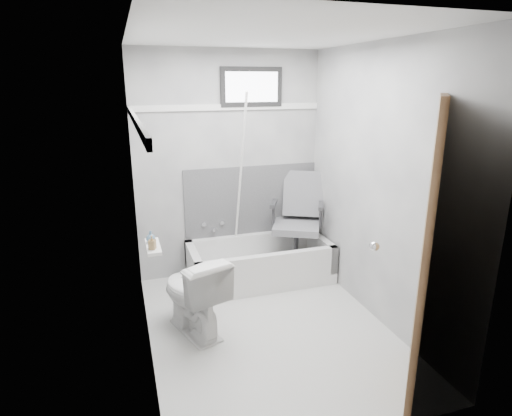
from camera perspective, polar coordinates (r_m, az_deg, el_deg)
name	(u,v)px	position (r m, az deg, el deg)	size (l,w,h in m)	color
floor	(268,328)	(3.88, 1.64, -15.74)	(2.60, 2.60, 0.00)	silver
ceiling	(271,34)	(3.30, 2.00, 22.20)	(2.60, 2.60, 0.00)	silver
wall_back	(229,166)	(4.62, -3.62, 5.57)	(2.00, 0.02, 2.40)	slate
wall_front	(353,257)	(2.28, 12.85, -6.37)	(2.00, 0.02, 2.40)	slate
wall_left	(140,206)	(3.22, -15.23, 0.20)	(0.02, 2.60, 2.40)	slate
wall_right	(378,187)	(3.84, 16.01, 2.74)	(0.02, 2.60, 2.40)	slate
bathtub	(260,262)	(4.63, 0.52, -7.21)	(1.50, 0.70, 0.42)	silver
office_chair	(297,220)	(4.67, 5.44, -1.65)	(0.58, 0.58, 1.00)	#5D5D61
toilet	(193,294)	(3.71, -8.40, -11.29)	(0.40, 0.72, 0.70)	white
door	(493,267)	(2.97, 29.09, -6.87)	(0.78, 0.78, 2.00)	#502F1D
window	(251,87)	(4.59, -0.62, 15.84)	(0.66, 0.04, 0.40)	black
backerboard	(252,201)	(4.76, -0.59, 1.00)	(1.50, 0.02, 0.78)	#4C4C4F
trim_back	(228,107)	(4.53, -3.73, 13.27)	(2.00, 0.02, 0.06)	white
trim_left	(135,120)	(3.11, -15.85, 11.26)	(0.02, 2.60, 0.06)	white
pole	(240,184)	(4.43, -2.17, 3.15)	(0.02, 0.02, 1.95)	white
shelf	(153,247)	(3.26, -13.55, -5.04)	(0.10, 0.32, 0.03)	white
soap_bottle_a	(152,242)	(3.16, -13.69, -4.46)	(0.05, 0.05, 0.10)	olive
soap_bottle_b	(151,237)	(3.30, -13.88, -3.72)	(0.07, 0.07, 0.09)	slate
faucet	(213,226)	(4.71, -5.75, -2.44)	(0.26, 0.10, 0.16)	silver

